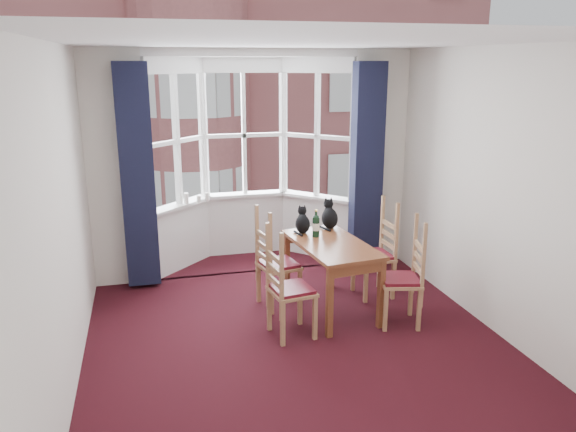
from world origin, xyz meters
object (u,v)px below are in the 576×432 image
object	(u,v)px
chair_right_near	(409,281)
cat_right	(330,216)
cat_left	(303,222)
wine_bottle	(316,225)
candle_short	(199,199)
candle_tall	(186,198)
candle_extra	(207,197)
chair_left_far	(271,267)
dining_table	(331,252)
chair_right_far	(381,256)
chair_left_near	(283,292)

from	to	relation	value
chair_right_near	cat_right	distance (m)	1.25
cat_left	wine_bottle	distance (m)	0.21
wine_bottle	candle_short	size ratio (longest dim) A/B	3.45
candle_tall	candle_extra	distance (m)	0.28
cat_left	cat_right	xyz separation A→B (m)	(0.36, 0.11, 0.02)
candle_extra	chair_left_far	bearing A→B (deg)	-71.71
cat_right	candle_extra	distance (m)	1.78
dining_table	candle_extra	xyz separation A→B (m)	(-1.12, 1.78, 0.26)
dining_table	candle_extra	size ratio (longest dim) A/B	11.60
dining_table	candle_short	xyz separation A→B (m)	(-1.23, 1.76, 0.25)
chair_left_far	wine_bottle	world-z (taller)	wine_bottle
dining_table	chair_left_far	size ratio (longest dim) A/B	1.45
chair_right_near	candle_short	distance (m)	3.00
chair_left_far	dining_table	bearing A→B (deg)	-20.69
chair_right_far	candle_tall	xyz separation A→B (m)	(-2.09, 1.47, 0.47)
chair_left_near	candle_extra	size ratio (longest dim) A/B	8.00
cat_right	chair_left_far	bearing A→B (deg)	-158.04
candle_short	candle_extra	xyz separation A→B (m)	(0.11, 0.02, 0.01)
candle_short	cat_left	bearing A→B (deg)	-52.24
cat_right	candle_extra	size ratio (longest dim) A/B	3.09
chair_left_far	candle_tall	world-z (taller)	candle_tall
chair_left_near	chair_right_far	distance (m)	1.55
cat_right	candle_short	world-z (taller)	cat_right
wine_bottle	dining_table	bearing A→B (deg)	-67.83
cat_left	candle_short	bearing A→B (deg)	127.76
cat_left	chair_left_far	bearing A→B (deg)	-154.32
candle_short	chair_left_far	bearing A→B (deg)	-67.91
chair_left_near	cat_left	size ratio (longest dim) A/B	2.92
chair_right_near	candle_extra	xyz separation A→B (m)	(-1.79, 2.30, 0.46)
cat_right	candle_extra	xyz separation A→B (m)	(-1.28, 1.24, 0.02)
dining_table	candle_tall	world-z (taller)	candle_tall
dining_table	chair_left_near	bearing A→B (deg)	-143.40
chair_left_far	chair_right_near	world-z (taller)	same
chair_right_near	candle_short	world-z (taller)	candle_short
chair_left_near	candle_tall	world-z (taller)	candle_tall
cat_left	cat_right	size ratio (longest dim) A/B	0.89
wine_bottle	candle_extra	world-z (taller)	wine_bottle
chair_left_far	candle_tall	size ratio (longest dim) A/B	6.67
wine_bottle	cat_right	bearing A→B (deg)	49.15
chair_left_far	candle_extra	size ratio (longest dim) A/B	8.00
chair_right_near	cat_right	xyz separation A→B (m)	(-0.51, 1.06, 0.44)
cat_left	candle_tall	distance (m)	1.77
dining_table	chair_right_far	bearing A→B (deg)	20.70
cat_left	dining_table	bearing A→B (deg)	-65.00
cat_right	candle_short	distance (m)	1.85
dining_table	cat_right	bearing A→B (deg)	73.87
wine_bottle	candle_short	xyz separation A→B (m)	(-1.13, 1.52, 0.01)
chair_left_near	candle_tall	xyz separation A→B (m)	(-0.74, 2.22, 0.47)
dining_table	chair_right_far	xyz separation A→B (m)	(0.70, 0.26, -0.19)
chair_right_far	candle_tall	size ratio (longest dim) A/B	6.67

